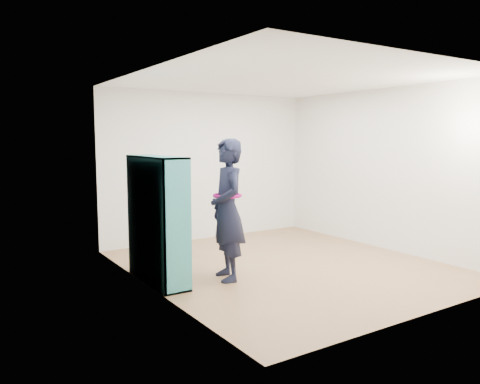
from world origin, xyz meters
TOP-DOWN VIEW (x-y plane):
  - floor at (0.00, 0.00)m, footprint 4.50×4.50m
  - ceiling at (0.00, 0.00)m, footprint 4.50×4.50m
  - wall_left at (-2.00, 0.00)m, footprint 0.02×4.50m
  - wall_right at (2.00, 0.00)m, footprint 0.02×4.50m
  - wall_back at (0.00, 2.25)m, footprint 4.00×0.02m
  - wall_front at (0.00, -2.25)m, footprint 4.00×0.02m
  - bookshelf at (-1.84, 0.29)m, footprint 0.35×1.19m
  - person at (-1.03, -0.09)m, footprint 0.57×0.74m
  - smartphone at (-1.16, 0.01)m, footprint 0.02×0.10m

SIDE VIEW (x-z plane):
  - floor at x=0.00m, z-range 0.00..0.00m
  - bookshelf at x=-1.84m, z-range -0.02..1.57m
  - person at x=-1.03m, z-range 0.00..1.80m
  - smartphone at x=-1.16m, z-range 0.95..1.09m
  - wall_left at x=-2.00m, z-range 0.00..2.60m
  - wall_right at x=2.00m, z-range 0.00..2.60m
  - wall_back at x=0.00m, z-range 0.00..2.60m
  - wall_front at x=0.00m, z-range 0.00..2.60m
  - ceiling at x=0.00m, z-range 2.60..2.60m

